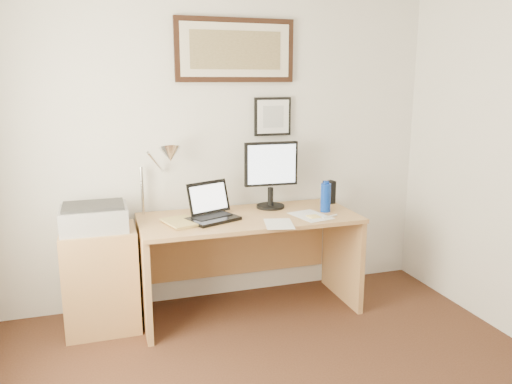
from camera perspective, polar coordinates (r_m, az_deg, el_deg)
name	(u,v)px	position (r m, az deg, el deg)	size (l,w,h in m)	color
wall_back	(217,144)	(3.90, -4.52, 5.55)	(3.50, 0.02, 2.50)	silver
side_cabinet	(101,279)	(3.71, -17.27, -9.52)	(0.50, 0.40, 0.73)	#AE7C49
water_bottle	(326,198)	(3.82, 7.96, -0.63)	(0.08, 0.08, 0.22)	#0C33A1
bottle_cap	(326,182)	(3.80, 8.02, 1.13)	(0.04, 0.04, 0.02)	#0C33A1
speaker	(329,192)	(4.09, 8.35, -0.02)	(0.08, 0.07, 0.19)	black
paper_sheet_a	(279,224)	(3.49, 2.64, -3.65)	(0.19, 0.27, 0.00)	white
paper_sheet_b	(311,216)	(3.70, 6.26, -2.72)	(0.22, 0.31, 0.00)	white
sticky_pad	(314,216)	(3.67, 6.60, -2.79)	(0.08, 0.08, 0.01)	#FBDC77
marker_pen	(330,216)	(3.68, 8.45, -2.78)	(0.02, 0.02, 0.14)	white
book	(168,225)	(3.49, -10.07, -3.69)	(0.21, 0.28, 0.02)	tan
desk	(246,243)	(3.83, -1.16, -5.84)	(1.60, 0.70, 0.75)	#AE7C49
laptop	(211,211)	(3.61, -5.12, -2.19)	(0.41, 0.41, 0.26)	black
lcd_monitor	(271,171)	(3.86, 1.73, 2.36)	(0.42, 0.22, 0.52)	black
printer	(94,217)	(3.57, -18.02, -2.76)	(0.44, 0.34, 0.18)	#A0A0A3
desk_lamp	(167,157)	(3.65, -10.09, 3.92)	(0.29, 0.27, 0.53)	silver
picture_large	(235,50)	(3.89, -2.37, 15.89)	(0.92, 0.04, 0.47)	black
picture_small	(273,117)	(3.98, 1.91, 8.61)	(0.30, 0.03, 0.30)	black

